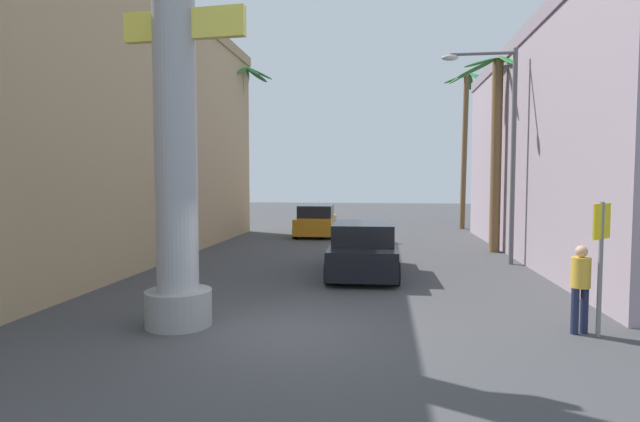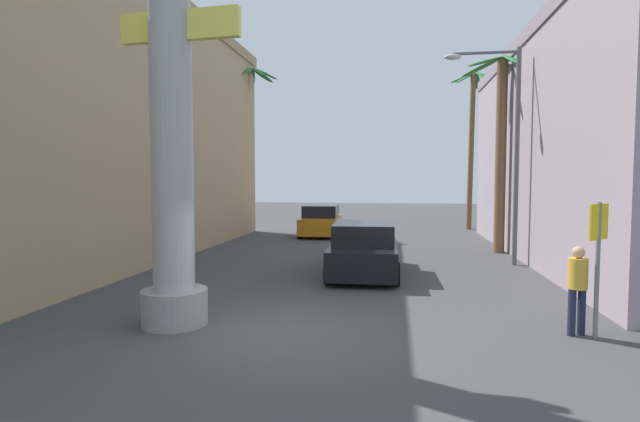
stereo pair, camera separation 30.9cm
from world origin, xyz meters
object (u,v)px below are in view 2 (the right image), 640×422
car_lead (364,250)px  crossing_sign (598,250)px  palm_tree_far_right (472,132)px  street_lamp (505,135)px  car_far (321,221)px  palm_tree_near_left (38,95)px  neon_sign_pole (171,75)px  pedestrian_by_sign (578,283)px  palm_tree_mid_right (501,136)px  palm_tree_far_left (249,123)px

car_lead → crossing_sign: bearing=-51.4°
crossing_sign → palm_tree_far_right: palm_tree_far_right is taller
street_lamp → car_far: (-7.38, 7.95, -3.62)m
street_lamp → car_lead: (-4.51, -2.35, -3.61)m
palm_tree_near_left → car_far: bearing=71.9°
street_lamp → car_lead: size_ratio=1.54×
crossing_sign → neon_sign_pole: bearing=-178.0°
neon_sign_pole → crossing_sign: bearing=2.0°
pedestrian_by_sign → palm_tree_near_left: bearing=173.5°
car_far → palm_tree_mid_right: 10.06m
neon_sign_pole → car_lead: size_ratio=2.33×
neon_sign_pole → pedestrian_by_sign: (7.58, 0.45, -3.90)m
palm_tree_far_left → pedestrian_by_sign: (11.11, -16.50, -4.95)m
pedestrian_by_sign → palm_tree_far_right: bearing=87.2°
car_far → palm_tree_near_left: (-4.70, -14.41, 4.15)m
crossing_sign → palm_tree_mid_right: (0.47, 10.90, 2.96)m
street_lamp → palm_tree_far_right: bearing=86.7°
car_far → palm_tree_far_left: (-4.02, 0.75, 5.17)m
palm_tree_near_left → palm_tree_far_right: 22.68m
street_lamp → pedestrian_by_sign: 8.51m
street_lamp → palm_tree_near_left: size_ratio=0.87×
street_lamp → crossing_sign: bearing=-90.2°
neon_sign_pole → palm_tree_far_left: size_ratio=1.23×
pedestrian_by_sign → palm_tree_mid_right: bearing=86.1°
palm_tree_mid_right → palm_tree_far_right: bearing=88.4°
street_lamp → palm_tree_mid_right: (0.44, 2.92, 0.22)m
palm_tree_far_right → street_lamp: bearing=-93.3°
neon_sign_pole → crossing_sign: size_ratio=4.45×
car_far → palm_tree_far_right: (8.08, 4.31, 4.87)m
palm_tree_far_left → palm_tree_near_left: palm_tree_far_left is taller
crossing_sign → car_far: size_ratio=0.55×
crossing_sign → palm_tree_far_right: (0.73, 20.24, 3.99)m
car_lead → palm_tree_near_left: 9.56m
neon_sign_pole → crossing_sign: neon_sign_pole is taller
car_far → palm_tree_far_left: bearing=169.5°
crossing_sign → palm_tree_far_left: palm_tree_far_left is taller
street_lamp → crossing_sign: 8.43m
car_lead → palm_tree_far_right: size_ratio=0.52×
car_far → palm_tree_mid_right: (7.82, -5.03, 3.84)m
street_lamp → palm_tree_near_left: (-12.08, -6.46, 0.54)m
street_lamp → pedestrian_by_sign: (-0.29, -7.80, -3.39)m
palm_tree_far_left → palm_tree_far_right: palm_tree_far_right is taller
pedestrian_by_sign → car_far: bearing=114.2°
crossing_sign → palm_tree_far_left: bearing=124.3°
street_lamp → pedestrian_by_sign: size_ratio=4.37×
neon_sign_pole → palm_tree_far_left: (-3.53, 16.94, 1.05)m
crossing_sign → car_lead: size_ratio=0.52×
palm_tree_far_right → pedestrian_by_sign: 20.62m
car_lead → palm_tree_far_right: (5.22, 14.62, 4.87)m
car_lead → palm_tree_far_left: bearing=121.9°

